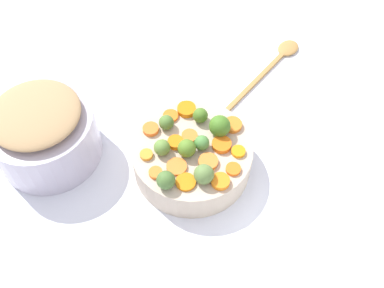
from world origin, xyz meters
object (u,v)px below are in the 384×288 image
Objects in this scene: casserole_dish at (329,266)px; wooden_spoon at (276,60)px; serving_bowl_carrots at (192,157)px; metal_pot at (45,136)px.

wooden_spoon is at bearing 38.14° from casserole_dish.
casserole_dish is (-0.43, -0.34, 0.05)m from wooden_spoon.
serving_bowl_carrots is 0.33m from casserole_dish.
metal_pot reaches higher than serving_bowl_carrots.
metal_pot is 0.60m from casserole_dish.
serving_bowl_carrots is 0.37m from wooden_spoon.
metal_pot is at bearing 98.81° from casserole_dish.
serving_bowl_carrots is at bearing -178.73° from wooden_spoon.
serving_bowl_carrots is at bearing 80.45° from casserole_dish.
serving_bowl_carrots is 0.79× the size of wooden_spoon.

